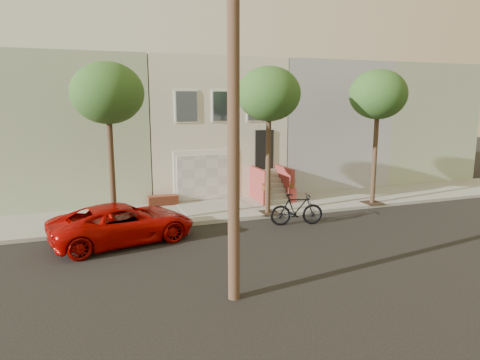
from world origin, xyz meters
name	(u,v)px	position (x,y,z in m)	size (l,w,h in m)	color
ground	(285,246)	(0.00, 0.00, 0.00)	(90.00, 90.00, 0.00)	black
sidewalk	(235,208)	(0.00, 5.35, 0.07)	(40.00, 3.70, 0.15)	gray
house_row	(202,125)	(0.00, 11.19, 3.64)	(33.10, 11.70, 7.00)	beige
tree_left	(108,94)	(-5.50, 3.90, 5.26)	(2.70, 2.57, 6.30)	#2D2116
tree_mid	(269,95)	(1.00, 3.90, 5.26)	(2.70, 2.57, 6.30)	#2D2116
tree_right	(378,95)	(6.50, 3.90, 5.26)	(2.70, 2.57, 6.30)	#2D2116
pickup_truck	(123,223)	(-5.28, 2.37, 0.70)	(2.34, 5.07, 1.41)	#A70603
motorcycle	(297,209)	(1.56, 2.22, 0.66)	(0.62, 2.19, 1.32)	black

